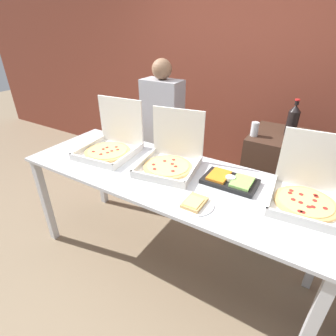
% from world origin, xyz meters
% --- Properties ---
extents(ground_plane, '(16.00, 16.00, 0.00)m').
position_xyz_m(ground_plane, '(0.00, 0.00, 0.00)').
color(ground_plane, '#847056').
extents(brick_wall_behind, '(10.00, 0.06, 2.80)m').
position_xyz_m(brick_wall_behind, '(0.00, 1.70, 1.40)').
color(brick_wall_behind, brown).
rests_on(brick_wall_behind, ground_plane).
extents(buffet_table, '(2.34, 0.82, 0.91)m').
position_xyz_m(buffet_table, '(0.00, 0.00, 0.80)').
color(buffet_table, silver).
rests_on(buffet_table, ground_plane).
extents(pizza_box_far_right, '(0.49, 0.51, 0.43)m').
position_xyz_m(pizza_box_far_right, '(-0.04, 0.10, 0.98)').
color(pizza_box_far_right, silver).
rests_on(pizza_box_far_right, buffet_table).
extents(pizza_box_near_left, '(0.48, 0.50, 0.44)m').
position_xyz_m(pizza_box_near_left, '(-0.62, 0.06, 0.98)').
color(pizza_box_near_left, silver).
rests_on(pizza_box_near_left, buffet_table).
extents(pizza_box_far_left, '(0.45, 0.47, 0.42)m').
position_xyz_m(pizza_box_far_left, '(0.93, 0.15, 0.98)').
color(pizza_box_far_left, silver).
rests_on(pizza_box_far_left, buffet_table).
extents(paper_plate_front_right, '(0.25, 0.25, 0.03)m').
position_xyz_m(paper_plate_front_right, '(0.34, -0.24, 0.92)').
color(paper_plate_front_right, white).
rests_on(paper_plate_front_right, buffet_table).
extents(veggie_tray, '(0.38, 0.23, 0.05)m').
position_xyz_m(veggie_tray, '(0.44, 0.12, 0.93)').
color(veggie_tray, black).
rests_on(veggie_tray, buffet_table).
extents(sideboard_podium, '(0.67, 0.59, 1.03)m').
position_xyz_m(sideboard_podium, '(0.70, 0.93, 0.52)').
color(sideboard_podium, '#382319').
rests_on(sideboard_podium, ground_plane).
extents(soda_bottle, '(0.10, 0.10, 0.32)m').
position_xyz_m(soda_bottle, '(0.68, 0.96, 1.17)').
color(soda_bottle, black).
rests_on(soda_bottle, sideboard_podium).
extents(soda_can_silver, '(0.07, 0.07, 0.12)m').
position_xyz_m(soda_can_silver, '(0.41, 0.78, 1.10)').
color(soda_can_silver, silver).
rests_on(soda_can_silver, sideboard_podium).
extents(person_guest_cap, '(0.40, 0.22, 1.62)m').
position_xyz_m(person_guest_cap, '(-0.51, 0.72, 0.84)').
color(person_guest_cap, '#473D33').
rests_on(person_guest_cap, ground_plane).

